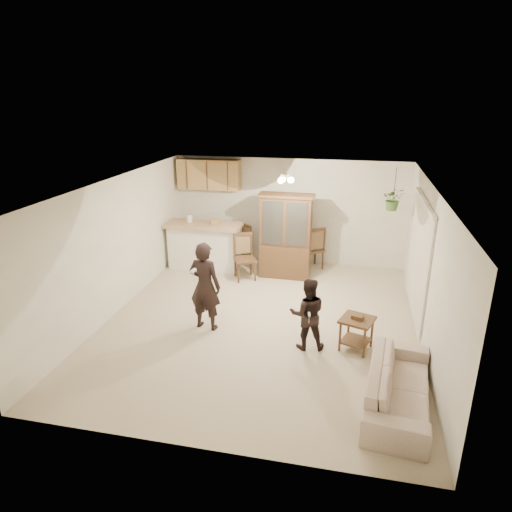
% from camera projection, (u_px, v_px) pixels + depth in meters
% --- Properties ---
extents(floor, '(6.50, 6.50, 0.00)m').
position_uv_depth(floor, '(261.00, 321.00, 8.32)').
color(floor, '#BAAA8D').
rests_on(floor, ground).
extents(ceiling, '(5.50, 6.50, 0.02)m').
position_uv_depth(ceiling, '(262.00, 185.00, 7.47)').
color(ceiling, silver).
rests_on(ceiling, wall_back).
extents(wall_back, '(5.50, 0.02, 2.50)m').
position_uv_depth(wall_back, '(289.00, 212.00, 10.88)').
color(wall_back, white).
rests_on(wall_back, ground).
extents(wall_front, '(5.50, 0.02, 2.50)m').
position_uv_depth(wall_front, '(200.00, 357.00, 4.91)').
color(wall_front, white).
rests_on(wall_front, ground).
extents(wall_left, '(0.02, 6.50, 2.50)m').
position_uv_depth(wall_left, '(116.00, 246.00, 8.44)').
color(wall_left, white).
rests_on(wall_left, ground).
extents(wall_right, '(0.02, 6.50, 2.50)m').
position_uv_depth(wall_right, '(428.00, 269.00, 7.34)').
color(wall_right, white).
rests_on(wall_right, ground).
extents(breakfast_bar, '(1.60, 0.55, 1.00)m').
position_uv_depth(breakfast_bar, '(204.00, 248.00, 10.68)').
color(breakfast_bar, white).
rests_on(breakfast_bar, floor).
extents(bar_top, '(1.75, 0.70, 0.08)m').
position_uv_depth(bar_top, '(203.00, 225.00, 10.49)').
color(bar_top, tan).
rests_on(bar_top, breakfast_bar).
extents(upper_cabinets, '(1.50, 0.34, 0.70)m').
position_uv_depth(upper_cabinets, '(209.00, 174.00, 10.81)').
color(upper_cabinets, olive).
rests_on(upper_cabinets, wall_back).
extents(vertical_blinds, '(0.06, 2.30, 2.10)m').
position_uv_depth(vertical_blinds, '(418.00, 259.00, 8.23)').
color(vertical_blinds, beige).
rests_on(vertical_blinds, wall_right).
extents(ceiling_fixture, '(0.36, 0.36, 0.20)m').
position_uv_depth(ceiling_fixture, '(285.00, 179.00, 8.57)').
color(ceiling_fixture, '#F6E6B8').
rests_on(ceiling_fixture, ceiling).
extents(hanging_plant, '(0.43, 0.37, 0.48)m').
position_uv_depth(hanging_plant, '(393.00, 199.00, 9.44)').
color(hanging_plant, '#335C24').
rests_on(hanging_plant, ceiling).
extents(plant_cord, '(0.01, 0.01, 0.65)m').
position_uv_depth(plant_cord, '(395.00, 183.00, 9.33)').
color(plant_cord, black).
rests_on(plant_cord, ceiling).
extents(sofa, '(0.94, 1.95, 0.73)m').
position_uv_depth(sofa, '(399.00, 381.00, 5.97)').
color(sofa, beige).
rests_on(sofa, floor).
extents(adult, '(0.72, 0.53, 1.80)m').
position_uv_depth(adult, '(205.00, 280.00, 7.80)').
color(adult, black).
rests_on(adult, floor).
extents(child, '(0.74, 0.62, 1.35)m').
position_uv_depth(child, '(308.00, 310.00, 7.24)').
color(child, black).
rests_on(child, floor).
extents(china_hutch, '(1.20, 0.48, 1.88)m').
position_uv_depth(china_hutch, '(286.00, 237.00, 10.04)').
color(china_hutch, '#3E2916').
rests_on(china_hutch, floor).
extents(side_table, '(0.63, 0.63, 0.60)m').
position_uv_depth(side_table, '(356.00, 333.00, 7.33)').
color(side_table, '#3E2916').
rests_on(side_table, floor).
extents(chair_bar, '(0.61, 0.61, 1.02)m').
position_uv_depth(chair_bar, '(245.00, 267.00, 10.12)').
color(chair_bar, '#3E2916').
rests_on(chair_bar, floor).
extents(chair_hutch_left, '(0.58, 0.58, 0.93)m').
position_uv_depth(chair_hutch_left, '(241.00, 252.00, 11.13)').
color(chair_hutch_left, '#3E2916').
rests_on(chair_hutch_left, floor).
extents(chair_hutch_right, '(0.63, 0.63, 1.03)m').
position_uv_depth(chair_hutch_right, '(312.00, 256.00, 10.75)').
color(chair_hutch_right, '#3E2916').
rests_on(chair_hutch_right, floor).
extents(controller_adult, '(0.06, 0.14, 0.04)m').
position_uv_depth(controller_adult, '(193.00, 271.00, 7.37)').
color(controller_adult, white).
rests_on(controller_adult, adult).
extents(controller_child, '(0.05, 0.11, 0.03)m').
position_uv_depth(controller_child, '(309.00, 314.00, 6.96)').
color(controller_child, white).
rests_on(controller_child, child).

